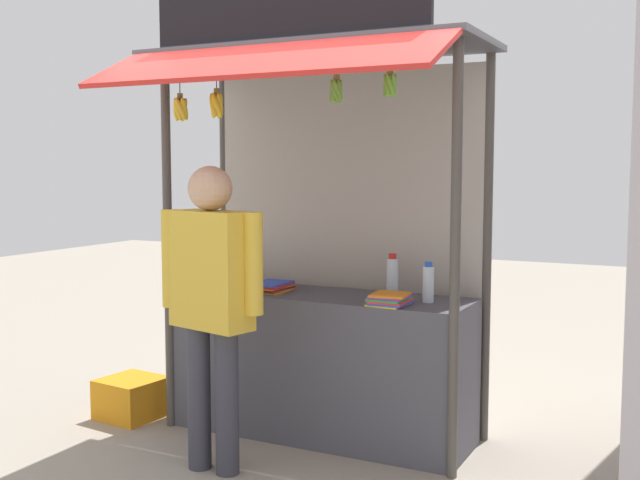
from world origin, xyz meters
name	(u,v)px	position (x,y,z in m)	size (l,w,h in m)	color
ground_plane	(320,434)	(0.00, 0.00, 0.00)	(20.00, 20.00, 0.00)	#9E9384
stall_counter	(320,365)	(0.00, 0.00, 0.47)	(1.97, 0.59, 0.93)	#4C4C56
stall_structure	(326,177)	(0.00, 0.09, 1.69)	(2.17, 1.41, 2.84)	#4C4742
water_bottle_left	(392,276)	(0.44, 0.15, 1.06)	(0.08, 0.08, 0.27)	silver
water_bottle_front_left	(239,268)	(-0.69, 0.11, 1.05)	(0.07, 0.07, 0.24)	silver
water_bottle_back_left	(428,283)	(0.73, 0.02, 1.05)	(0.07, 0.07, 0.25)	silver
magazine_stack_front_right	(271,287)	(-0.34, -0.05, 0.96)	(0.23, 0.31, 0.06)	yellow
magazine_stack_mid_left	(390,299)	(0.56, -0.19, 0.97)	(0.24, 0.25, 0.07)	yellow
banana_bunch_rightmost	(217,105)	(-0.51, -0.40, 2.13)	(0.11, 0.11, 0.31)	#332D23
banana_bunch_inner_right	(336,91)	(0.30, -0.40, 2.18)	(0.10, 0.10, 0.24)	#332D23
banana_bunch_inner_left	(390,84)	(0.63, -0.39, 2.20)	(0.09, 0.09, 0.22)	#332D23
banana_bunch_leftmost	(180,109)	(-0.79, -0.40, 2.12)	(0.11, 0.11, 0.32)	#332D23
vendor_person	(211,290)	(-0.27, -0.83, 1.06)	(0.67, 0.32, 1.76)	#383842
plastic_crate	(132,398)	(-1.34, -0.28, 0.14)	(0.39, 0.39, 0.28)	orange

